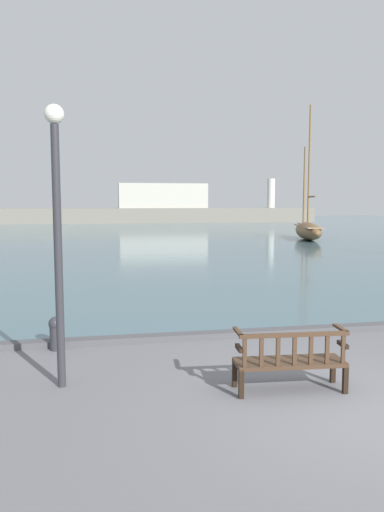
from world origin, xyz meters
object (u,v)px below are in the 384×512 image
Objects in this scene: park_bench at (290,360)px; sailboat_distant_harbor at (308,229)px; mooring_bollard at (56,331)px; lamp_post at (57,219)px.

sailboat_distant_harbor reaches higher than park_bench.
park_bench reaches higher than mooring_bollard.
park_bench is 0.17× the size of sailboat_distant_harbor.
park_bench is 4.46m from mooring_bollard.
mooring_bollard is 2.90m from lamp_post.
sailboat_distant_harbor is at bearing 56.60° from mooring_bollard.
lamp_post reaches higher than park_bench.
mooring_bollard is (-15.60, -23.66, -0.45)m from sailboat_distant_harbor.
mooring_bollard is 0.15× the size of lamp_post.
lamp_post is (-3.28, 0.83, 2.04)m from park_bench.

